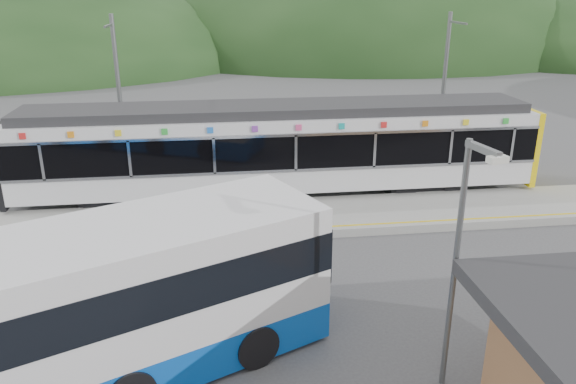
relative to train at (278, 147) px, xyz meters
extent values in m
plane|color=#4C4C4F|center=(0.69, -6.00, -2.06)|extent=(120.00, 120.00, 0.00)
ellipsoid|color=#1E3D19|center=(16.69, 48.00, -2.06)|extent=(52.00, 39.00, 26.00)
cube|color=#9E9E99|center=(0.69, -2.70, -1.91)|extent=(26.00, 3.20, 0.30)
cube|color=yellow|center=(0.69, -4.00, -1.76)|extent=(26.00, 0.10, 0.01)
cube|color=black|center=(-6.02, 0.00, -1.76)|extent=(3.20, 2.20, 0.56)
cube|color=black|center=(5.98, 0.00, -1.76)|extent=(3.20, 2.20, 0.56)
cube|color=silver|center=(-0.02, 0.00, -1.02)|extent=(20.00, 2.90, 0.92)
cube|color=black|center=(-0.02, 0.00, 0.16)|extent=(20.00, 2.96, 1.45)
cube|color=silver|center=(-0.02, -1.50, -0.51)|extent=(20.00, 0.05, 0.10)
cube|color=silver|center=(-0.02, -1.50, 0.84)|extent=(20.00, 0.05, 0.10)
cube|color=silver|center=(-0.02, 0.00, 1.11)|extent=(20.00, 2.90, 0.45)
cube|color=#2D2D30|center=(-0.02, 0.00, 1.52)|extent=(19.40, 2.50, 0.36)
cube|color=yellow|center=(10.10, 0.00, -0.16)|extent=(0.24, 2.92, 3.00)
cube|color=black|center=(-10.12, 0.00, -0.16)|extent=(0.20, 2.92, 3.00)
cube|color=silver|center=(-8.52, -1.50, 0.16)|extent=(0.10, 0.05, 1.35)
cube|color=silver|center=(-5.52, -1.50, 0.16)|extent=(0.10, 0.05, 1.35)
cube|color=silver|center=(-2.52, -1.50, 0.16)|extent=(0.10, 0.05, 1.35)
cube|color=silver|center=(0.48, -1.50, 0.16)|extent=(0.10, 0.05, 1.35)
cube|color=silver|center=(3.48, -1.50, 0.16)|extent=(0.10, 0.05, 1.35)
cube|color=silver|center=(6.48, -1.50, 0.16)|extent=(0.10, 0.05, 1.35)
cube|color=silver|center=(8.98, -1.50, 0.16)|extent=(0.10, 0.05, 1.35)
cube|color=red|center=(-9.02, -1.49, 1.12)|extent=(0.22, 0.04, 0.22)
cube|color=orange|center=(-7.42, -1.49, 1.12)|extent=(0.22, 0.04, 0.22)
cube|color=yellow|center=(-5.82, -1.49, 1.12)|extent=(0.22, 0.04, 0.22)
cube|color=green|center=(-4.22, -1.49, 1.12)|extent=(0.22, 0.04, 0.22)
cube|color=blue|center=(-2.62, -1.49, 1.12)|extent=(0.22, 0.04, 0.22)
cube|color=purple|center=(-1.02, -1.49, 1.12)|extent=(0.22, 0.04, 0.22)
cube|color=#E54C8C|center=(0.58, -1.49, 1.12)|extent=(0.22, 0.04, 0.22)
cube|color=#19A5A5|center=(2.18, -1.49, 1.12)|extent=(0.22, 0.04, 0.22)
cube|color=red|center=(3.78, -1.49, 1.12)|extent=(0.22, 0.04, 0.22)
cube|color=orange|center=(5.38, -1.49, 1.12)|extent=(0.22, 0.04, 0.22)
cube|color=yellow|center=(6.98, -1.49, 1.12)|extent=(0.22, 0.04, 0.22)
cube|color=green|center=(8.58, -1.49, 1.12)|extent=(0.22, 0.04, 0.22)
cylinder|color=slate|center=(-6.31, 2.60, 1.44)|extent=(0.18, 0.18, 7.00)
cube|color=slate|center=(-6.31, 1.80, 4.54)|extent=(0.08, 1.80, 0.08)
cylinder|color=slate|center=(7.69, 2.60, 1.44)|extent=(0.18, 0.18, 7.00)
cube|color=slate|center=(7.69, 1.80, 4.54)|extent=(0.08, 1.80, 0.08)
cube|color=blue|center=(-6.22, -11.33, -1.49)|extent=(12.58, 7.83, 0.91)
cube|color=silver|center=(-6.22, -11.33, -0.58)|extent=(12.58, 7.83, 0.91)
cube|color=black|center=(-6.22, -11.33, 0.33)|extent=(12.60, 7.87, 0.91)
cube|color=silver|center=(-6.22, -11.33, 1.07)|extent=(12.58, 7.83, 0.57)
cylinder|color=black|center=(-4.88, -10.71, -1.55)|extent=(2.17, 3.13, 1.03)
cylinder|color=black|center=(-2.29, -9.52, -1.55)|extent=(2.17, 3.13, 1.03)
cylinder|color=slate|center=(2.19, -11.81, 0.64)|extent=(0.12, 0.12, 5.41)
cube|color=slate|center=(2.19, -12.22, 3.25)|extent=(0.29, 0.91, 0.12)
cube|color=silver|center=(2.19, -12.63, 3.18)|extent=(0.38, 0.24, 0.12)
camera|label=1|loc=(-2.40, -21.24, 5.97)|focal=35.00mm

